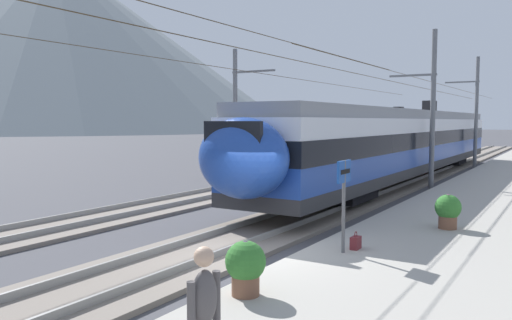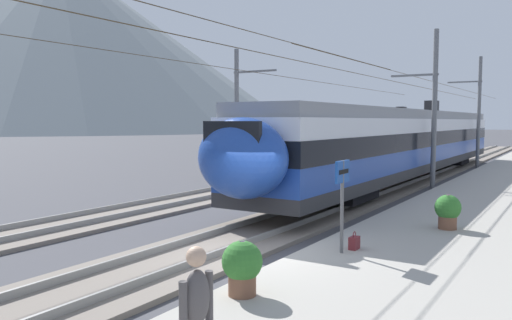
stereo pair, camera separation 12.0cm
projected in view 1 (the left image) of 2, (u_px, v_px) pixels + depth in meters
The scene contains 15 objects.
ground_plane at pixel (253, 260), 12.13m from camera, with size 400.00×400.00×0.00m, color #424247.
platform_slab at pixel (433, 283), 9.95m from camera, with size 120.00×6.20×0.29m, color #A39E93.
track_near at pixel (208, 250), 12.83m from camera, with size 120.00×3.00×0.28m.
track_far at pixel (63, 226), 15.76m from camera, with size 120.00×3.00×0.28m.
train_near_platform at pixel (405, 141), 27.49m from camera, with size 33.30×3.03×4.27m.
train_far_track at pixel (381, 134), 41.56m from camera, with size 29.46×3.02×4.27m.
catenary_mast_mid at pixel (430, 107), 24.39m from camera, with size 46.99×2.26×7.60m.
catenary_mast_east at pixel (474, 110), 35.26m from camera, with size 46.99×2.26×7.68m.
catenary_mast_far_side at pixel (238, 111), 27.54m from camera, with size 46.99×2.61×7.15m.
platform_sign at pixel (344, 185), 11.60m from camera, with size 0.70×0.08×2.12m.
passenger_walking at pixel (204, 315), 5.46m from camera, with size 0.53×0.22×1.69m.
handbag_near_sign at pixel (356, 243), 12.04m from camera, with size 0.32×0.18×0.43m.
potted_plant_platform_edge at pixel (448, 209), 14.29m from camera, with size 0.71×0.71×0.96m.
potted_plant_by_shelter at pixel (246, 264), 8.82m from camera, with size 0.71×0.71×0.96m.
mountain_right_ridge at pixel (56, 43), 186.81m from camera, with size 175.34×175.34×63.69m, color slate.
Camera 1 is at (-10.09, -6.33, 3.30)m, focal length 35.91 mm.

